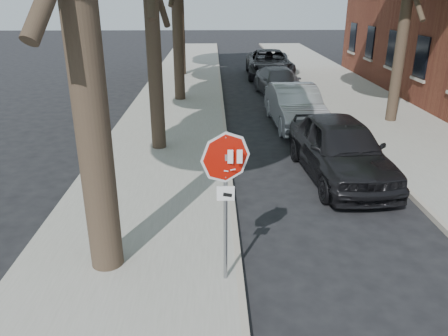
% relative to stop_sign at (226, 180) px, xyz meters
% --- Properties ---
extents(ground, '(120.00, 120.00, 0.00)m').
position_rel_stop_sign_xyz_m(ground, '(0.70, 0.03, -1.95)').
color(ground, black).
rests_on(ground, ground).
extents(sidewalk_left, '(4.00, 55.00, 0.12)m').
position_rel_stop_sign_xyz_m(sidewalk_left, '(-1.80, 12.03, -1.89)').
color(sidewalk_left, gray).
rests_on(sidewalk_left, ground).
extents(sidewalk_right, '(4.00, 55.00, 0.12)m').
position_rel_stop_sign_xyz_m(sidewalk_right, '(6.70, 12.03, -1.89)').
color(sidewalk_right, gray).
rests_on(sidewalk_right, ground).
extents(curb_left, '(0.12, 55.00, 0.13)m').
position_rel_stop_sign_xyz_m(curb_left, '(0.25, 12.03, -1.88)').
color(curb_left, '#9E9384').
rests_on(curb_left, ground).
extents(curb_right, '(0.12, 55.00, 0.13)m').
position_rel_stop_sign_xyz_m(curb_right, '(4.65, 12.03, -1.88)').
color(curb_right, '#9E9384').
rests_on(curb_right, ground).
extents(stop_sign, '(0.76, 0.34, 2.61)m').
position_rel_stop_sign_xyz_m(stop_sign, '(0.00, 0.00, 0.00)').
color(stop_sign, gray).
rests_on(stop_sign, sidewalk_left).
extents(car_a, '(2.27, 4.95, 1.64)m').
position_rel_stop_sign_xyz_m(car_a, '(3.20, 4.70, -1.13)').
color(car_a, black).
rests_on(car_a, ground).
extents(car_b, '(1.80, 4.68, 1.52)m').
position_rel_stop_sign_xyz_m(car_b, '(2.89, 9.72, -1.19)').
color(car_b, '#989A9F').
rests_on(car_b, ground).
extents(car_c, '(2.44, 4.79, 1.33)m').
position_rel_stop_sign_xyz_m(car_c, '(3.09, 15.05, -1.28)').
color(car_c, '#494A4E').
rests_on(car_c, ground).
extents(car_d, '(2.87, 5.84, 1.59)m').
position_rel_stop_sign_xyz_m(car_d, '(3.27, 20.51, -1.15)').
color(car_d, black).
rests_on(car_d, ground).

